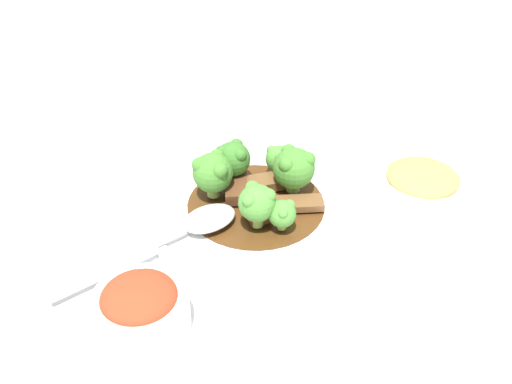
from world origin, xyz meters
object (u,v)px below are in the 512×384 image
object	(u,v)px
beef_strip_3	(236,189)
broccoli_floret_1	(233,158)
broccoli_floret_5	(294,167)
side_bowl_appetizer	(421,185)
beef_strip_1	(252,206)
side_bowl_kimchi	(141,307)
beef_strip_2	(265,183)
broccoli_floret_2	(257,202)
beef_strip_0	(296,204)
sauce_dish	(114,167)
serving_spoon	(196,225)
broccoli_floret_4	(213,172)
main_plate	(256,207)
broccoli_floret_3	(282,213)
broccoli_floret_0	(279,158)

from	to	relation	value
beef_strip_3	broccoli_floret_1	world-z (taller)	broccoli_floret_1
beef_strip_3	broccoli_floret_5	bearing A→B (deg)	94.64
side_bowl_appetizer	beef_strip_1	bearing A→B (deg)	-79.98
side_bowl_kimchi	beef_strip_2	bearing A→B (deg)	147.93
beef_strip_3	broccoli_floret_2	bearing A→B (deg)	21.05
beef_strip_0	beef_strip_3	distance (m)	0.08
beef_strip_3	sauce_dish	world-z (taller)	beef_strip_3
broccoli_floret_1	side_bowl_kimchi	world-z (taller)	broccoli_floret_1
serving_spoon	broccoli_floret_5	bearing A→B (deg)	121.79
broccoli_floret_5	broccoli_floret_4	bearing A→B (deg)	-85.34
broccoli_floret_2	broccoli_floret_4	distance (m)	0.08
broccoli_floret_2	side_bowl_kimchi	world-z (taller)	broccoli_floret_2
broccoli_floret_2	side_bowl_kimchi	distance (m)	0.18
main_plate	broccoli_floret_1	xyz separation A→B (m)	(-0.05, -0.03, 0.04)
side_bowl_appetizer	beef_strip_0	bearing A→B (deg)	-77.76
beef_strip_2	broccoli_floret_5	world-z (taller)	broccoli_floret_5
main_plate	broccoli_floret_5	bearing A→B (deg)	116.00
beef_strip_3	side_bowl_kimchi	distance (m)	0.22
broccoli_floret_5	broccoli_floret_3	bearing A→B (deg)	-14.32
broccoli_floret_1	serving_spoon	world-z (taller)	broccoli_floret_1
main_plate	broccoli_floret_1	world-z (taller)	broccoli_floret_1
broccoli_floret_5	sauce_dish	bearing A→B (deg)	-107.44
broccoli_floret_5	serving_spoon	distance (m)	0.14
beef_strip_1	beef_strip_3	world-z (taller)	beef_strip_3
broccoli_floret_5	side_bowl_kimchi	distance (m)	0.27
main_plate	broccoli_floret_5	xyz separation A→B (m)	(-0.02, 0.05, 0.04)
broccoli_floret_0	broccoli_floret_3	xyz separation A→B (m)	(0.11, -0.00, -0.00)
broccoli_floret_2	broccoli_floret_4	size ratio (longest dim) A/B	0.93
broccoli_floret_3	side_bowl_kimchi	distance (m)	0.20
broccoli_floret_4	broccoli_floret_5	bearing A→B (deg)	94.66
broccoli_floret_5	serving_spoon	world-z (taller)	broccoli_floret_5
beef_strip_1	broccoli_floret_2	xyz separation A→B (m)	(0.03, 0.00, 0.03)
broccoli_floret_5	serving_spoon	size ratio (longest dim) A/B	0.29
beef_strip_2	beef_strip_3	world-z (taller)	beef_strip_3
beef_strip_0	broccoli_floret_4	xyz separation A→B (m)	(-0.03, -0.10, 0.03)
beef_strip_0	beef_strip_1	xyz separation A→B (m)	(0.00, -0.05, -0.00)
main_plate	side_bowl_kimchi	bearing A→B (deg)	-33.61
main_plate	serving_spoon	xyz separation A→B (m)	(0.05, -0.07, 0.02)
serving_spoon	side_bowl_appetizer	distance (m)	0.30
broccoli_floret_5	sauce_dish	world-z (taller)	broccoli_floret_5
beef_strip_2	broccoli_floret_1	bearing A→B (deg)	-110.28
broccoli_floret_3	serving_spoon	xyz separation A→B (m)	(-0.00, -0.10, -0.02)
broccoli_floret_3	sauce_dish	bearing A→B (deg)	-124.01
serving_spoon	broccoli_floret_1	bearing A→B (deg)	155.78
beef_strip_0	beef_strip_1	bearing A→B (deg)	-86.95
broccoli_floret_4	serving_spoon	xyz separation A→B (m)	(0.07, -0.02, -0.03)
broccoli_floret_2	broccoli_floret_5	bearing A→B (deg)	144.80
broccoli_floret_5	side_bowl_appetizer	bearing A→B (deg)	90.42
main_plate	side_bowl_appetizer	xyz separation A→B (m)	(-0.02, 0.22, 0.01)
broccoli_floret_0	serving_spoon	bearing A→B (deg)	-43.44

